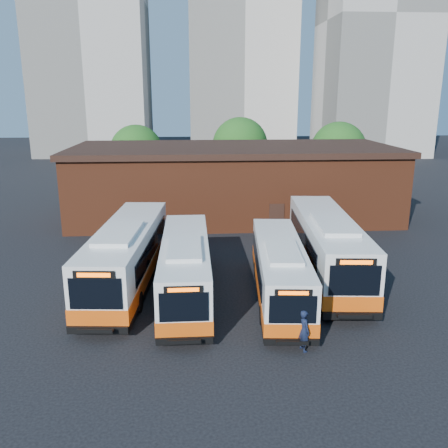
{
  "coord_description": "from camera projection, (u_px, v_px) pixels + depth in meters",
  "views": [
    {
      "loc": [
        -3.64,
        -22.51,
        10.66
      ],
      "look_at": [
        -1.89,
        4.0,
        3.5
      ],
      "focal_mm": 38.0,
      "sensor_mm": 36.0,
      "label": 1
    }
  ],
  "objects": [
    {
      "name": "ground",
      "position": [
        265.0,
        308.0,
        24.69
      ],
      "size": [
        220.0,
        220.0,
        0.0
      ],
      "primitive_type": "plane",
      "color": "black"
    },
    {
      "name": "depot_building",
      "position": [
        233.0,
        181.0,
        43.11
      ],
      "size": [
        28.6,
        12.6,
        6.4
      ],
      "color": "#622C17",
      "rests_on": "ground"
    },
    {
      "name": "tree_west",
      "position": [
        137.0,
        151.0,
        53.68
      ],
      "size": [
        6.0,
        6.0,
        7.65
      ],
      "color": "#382314",
      "rests_on": "ground"
    },
    {
      "name": "tree_mid",
      "position": [
        240.0,
        145.0,
        56.26
      ],
      "size": [
        6.56,
        6.56,
        8.36
      ],
      "color": "#382314",
      "rests_on": "ground"
    },
    {
      "name": "transit_worker",
      "position": [
        304.0,
        330.0,
        20.35
      ],
      "size": [
        0.65,
        0.8,
        1.89
      ],
      "primitive_type": "imported",
      "rotation": [
        0.0,
        0.0,
        1.89
      ],
      "color": "black",
      "rests_on": "ground"
    },
    {
      "name": "tower_right",
      "position": [
        376.0,
        18.0,
        85.78
      ],
      "size": [
        18.0,
        18.0,
        49.2
      ],
      "color": "#ACA79E",
      "rests_on": "ground"
    },
    {
      "name": "tree_east",
      "position": [
        338.0,
        149.0,
        54.13
      ],
      "size": [
        6.24,
        6.24,
        7.96
      ],
      "color": "#382314",
      "rests_on": "ground"
    },
    {
      "name": "tower_center",
      "position": [
        240.0,
        0.0,
        100.1
      ],
      "size": [
        22.0,
        20.0,
        61.2
      ],
      "color": "#BBB5AB",
      "rests_on": "ground"
    },
    {
      "name": "bus_west",
      "position": [
        127.0,
        257.0,
        27.37
      ],
      "size": [
        3.87,
        13.79,
        3.71
      ],
      "rotation": [
        0.0,
        0.0,
        -0.08
      ],
      "color": "silver",
      "rests_on": "ground"
    },
    {
      "name": "bus_east",
      "position": [
        326.0,
        248.0,
        28.89
      ],
      "size": [
        3.97,
        14.14,
        3.81
      ],
      "rotation": [
        0.0,
        0.0,
        -0.08
      ],
      "color": "silver",
      "rests_on": "ground"
    },
    {
      "name": "bus_mideast",
      "position": [
        280.0,
        273.0,
        25.63
      ],
      "size": [
        3.35,
        11.85,
        3.19
      ],
      "rotation": [
        0.0,
        0.0,
        -0.08
      ],
      "color": "silver",
      "rests_on": "ground"
    },
    {
      "name": "bus_midwest",
      "position": [
        185.0,
        270.0,
        25.9
      ],
      "size": [
        2.61,
        12.26,
        3.33
      ],
      "rotation": [
        0.0,
        0.0,
        0.0
      ],
      "color": "silver",
      "rests_on": "ground"
    }
  ]
}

